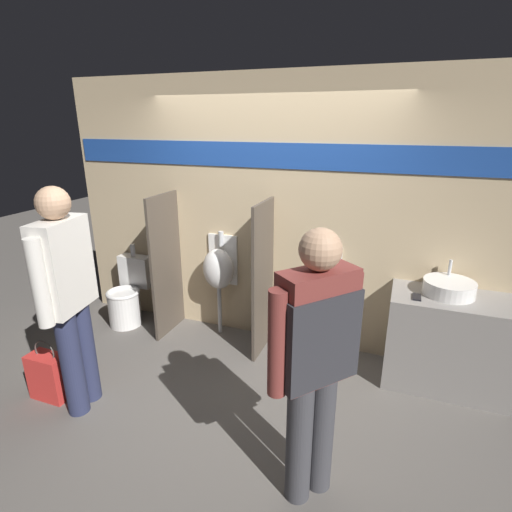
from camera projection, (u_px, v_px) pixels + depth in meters
ground_plane at (250, 362)px, 3.94m from camera, size 16.00×16.00×0.00m
display_wall at (271, 214)px, 4.03m from camera, size 4.58×0.07×2.70m
sink_counter at (447, 342)px, 3.48m from camera, size 1.00×0.55×0.85m
sink_basin at (449, 288)px, 3.39m from camera, size 0.42×0.42×0.26m
cell_phone at (417, 297)px, 3.35m from camera, size 0.07×0.14×0.01m
divider_near_counter at (166, 265)px, 4.31m from camera, size 0.03×0.56×1.55m
divider_mid at (263, 279)px, 3.94m from camera, size 0.03×0.56×1.55m
urinal_near_counter at (219, 269)px, 4.26m from camera, size 0.35×0.27×1.15m
urinal_far at (322, 283)px, 3.90m from camera, size 0.35×0.27×1.15m
toilet at (128, 296)px, 4.63m from camera, size 0.39×0.54×0.90m
person_in_vest at (315, 353)px, 2.26m from camera, size 0.47×0.50×1.74m
person_with_lanyard at (68, 294)px, 3.04m from camera, size 0.28×0.63×1.83m
shopping_bag at (49, 376)px, 3.38m from camera, size 0.33×0.18×0.55m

